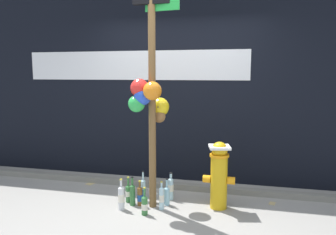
{
  "coord_description": "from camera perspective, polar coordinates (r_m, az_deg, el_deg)",
  "views": [
    {
      "loc": [
        0.98,
        -3.47,
        1.66
      ],
      "look_at": [
        0.08,
        0.34,
        1.13
      ],
      "focal_mm": 35.37,
      "sensor_mm": 36.0,
      "label": 1
    }
  ],
  "objects": [
    {
      "name": "bottle_3",
      "position": [
        4.3,
        -6.14,
        -12.95
      ],
      "size": [
        0.07,
        0.07,
        0.37
      ],
      "color": "#337038",
      "rests_on": "ground_plane"
    },
    {
      "name": "bottle_5",
      "position": [
        4.29,
        -0.2,
        -13.2
      ],
      "size": [
        0.07,
        0.07,
        0.35
      ],
      "color": "#93CCE0",
      "rests_on": "ground_plane"
    },
    {
      "name": "litter_2",
      "position": [
        5.11,
        -1.39,
        -11.24
      ],
      "size": [
        0.15,
        0.14,
        0.01
      ],
      "primitive_type": "cube",
      "rotation": [
        0.0,
        0.0,
        0.66
      ],
      "color": "#8C99B2",
      "rests_on": "ground_plane"
    },
    {
      "name": "fire_hydrant",
      "position": [
        4.15,
        8.78,
        -9.52
      ],
      "size": [
        0.39,
        0.29,
        0.83
      ],
      "color": "gold",
      "rests_on": "ground_plane"
    },
    {
      "name": "building_wall",
      "position": [
        5.11,
        2.28,
        7.51
      ],
      "size": [
        10.0,
        0.21,
        3.29
      ],
      "color": "black",
      "rests_on": "ground_plane"
    },
    {
      "name": "bottle_0",
      "position": [
        4.19,
        -8.05,
        -13.45
      ],
      "size": [
        0.08,
        0.08,
        0.39
      ],
      "color": "silver",
      "rests_on": "ground_plane"
    },
    {
      "name": "litter_1",
      "position": [
        5.22,
        -13.25,
        -11.03
      ],
      "size": [
        0.14,
        0.15,
        0.01
      ],
      "primitive_type": "cube",
      "rotation": [
        0.0,
        0.0,
        1.26
      ],
      "color": "tan",
      "rests_on": "ground_plane"
    },
    {
      "name": "bottle_1",
      "position": [
        4.45,
        0.5,
        -12.01
      ],
      "size": [
        0.07,
        0.07,
        0.37
      ],
      "color": "#B2DBEA",
      "rests_on": "ground_plane"
    },
    {
      "name": "curb_strip",
      "position": [
        4.88,
        0.99,
        -11.69
      ],
      "size": [
        8.0,
        0.12,
        0.08
      ],
      "primitive_type": "cube",
      "color": "slate",
      "rests_on": "ground_plane"
    },
    {
      "name": "litter_3",
      "position": [
        4.72,
        -2.23,
        -12.88
      ],
      "size": [
        0.1,
        0.11,
        0.01
      ],
      "primitive_type": "cube",
      "rotation": [
        0.0,
        0.0,
        2.16
      ],
      "color": "silver",
      "rests_on": "ground_plane"
    },
    {
      "name": "bottle_9",
      "position": [
        4.36,
        -2.62,
        -12.45
      ],
      "size": [
        0.06,
        0.06,
        0.4
      ],
      "color": "#B2DBEA",
      "rests_on": "ground_plane"
    },
    {
      "name": "bottle_2",
      "position": [
        4.03,
        -4.06,
        -14.78
      ],
      "size": [
        0.08,
        0.08,
        0.34
      ],
      "color": "#337038",
      "rests_on": "ground_plane"
    },
    {
      "name": "memorial_post",
      "position": [
        3.97,
        -3.14,
        5.85
      ],
      "size": [
        0.61,
        0.53,
        2.81
      ],
      "color": "brown",
      "rests_on": "ground_plane"
    },
    {
      "name": "bottle_8",
      "position": [
        4.41,
        -6.86,
        -12.75
      ],
      "size": [
        0.07,
        0.07,
        0.33
      ],
      "color": "#337038",
      "rests_on": "ground_plane"
    },
    {
      "name": "ground_plane",
      "position": [
        3.97,
        -2.32,
        -17.02
      ],
      "size": [
        14.0,
        14.0,
        0.0
      ],
      "primitive_type": "plane",
      "color": "gray"
    },
    {
      "name": "litter_0",
      "position": [
        4.58,
        17.52,
        -13.91
      ],
      "size": [
        0.1,
        0.12,
        0.01
      ],
      "primitive_type": "cube",
      "rotation": [
        0.0,
        0.0,
        1.31
      ],
      "color": "tan",
      "rests_on": "ground_plane"
    },
    {
      "name": "bottle_6",
      "position": [
        4.29,
        -4.87,
        -13.29
      ],
      "size": [
        0.07,
        0.07,
        0.32
      ],
      "color": "brown",
      "rests_on": "ground_plane"
    },
    {
      "name": "bottle_7",
      "position": [
        4.15,
        -1.12,
        -13.64
      ],
      "size": [
        0.06,
        0.06,
        0.36
      ],
      "color": "#B2DBEA",
      "rests_on": "ground_plane"
    },
    {
      "name": "bottle_4",
      "position": [
        4.42,
        -4.3,
        -12.36
      ],
      "size": [
        0.06,
        0.06,
        0.4
      ],
      "color": "#B2DBEA",
      "rests_on": "ground_plane"
    }
  ]
}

